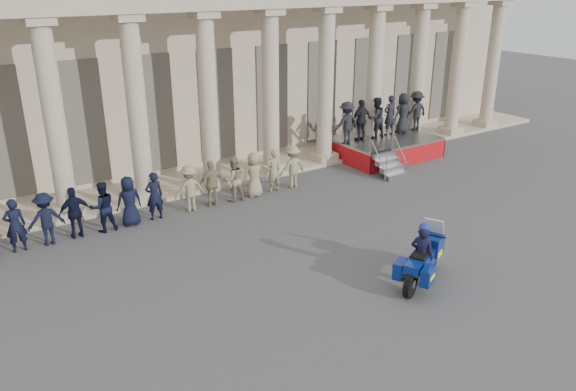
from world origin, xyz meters
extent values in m
plane|color=#404043|center=(0.00, 0.00, 0.00)|extent=(90.00, 90.00, 0.00)
cube|color=tan|center=(0.00, 15.00, 4.50)|extent=(40.00, 10.00, 9.00)
cube|color=tan|center=(0.00, 8.80, 0.07)|extent=(40.00, 2.60, 0.15)
cube|color=tan|center=(-3.90, 8.00, 0.30)|extent=(0.90, 0.90, 0.30)
cylinder|color=tan|center=(-3.90, 8.00, 3.25)|extent=(0.64, 0.64, 5.60)
cube|color=tan|center=(-3.90, 8.00, 6.17)|extent=(0.85, 0.85, 0.24)
cube|color=tan|center=(-1.30, 8.00, 0.30)|extent=(0.90, 0.90, 0.30)
cylinder|color=tan|center=(-1.30, 8.00, 3.25)|extent=(0.64, 0.64, 5.60)
cube|color=tan|center=(-1.30, 8.00, 6.17)|extent=(0.85, 0.85, 0.24)
cube|color=tan|center=(1.30, 8.00, 0.30)|extent=(0.90, 0.90, 0.30)
cylinder|color=tan|center=(1.30, 8.00, 3.25)|extent=(0.64, 0.64, 5.60)
cube|color=tan|center=(1.30, 8.00, 6.17)|extent=(0.85, 0.85, 0.24)
cube|color=tan|center=(3.90, 8.00, 0.30)|extent=(0.90, 0.90, 0.30)
cylinder|color=tan|center=(3.90, 8.00, 3.25)|extent=(0.64, 0.64, 5.60)
cube|color=tan|center=(3.90, 8.00, 6.17)|extent=(0.85, 0.85, 0.24)
cube|color=tan|center=(6.50, 8.00, 0.30)|extent=(0.90, 0.90, 0.30)
cylinder|color=tan|center=(6.50, 8.00, 3.25)|extent=(0.64, 0.64, 5.60)
cube|color=tan|center=(6.50, 8.00, 6.17)|extent=(0.85, 0.85, 0.24)
cube|color=tan|center=(9.10, 8.00, 0.30)|extent=(0.90, 0.90, 0.30)
cylinder|color=tan|center=(9.10, 8.00, 3.25)|extent=(0.64, 0.64, 5.60)
cube|color=tan|center=(9.10, 8.00, 6.17)|extent=(0.85, 0.85, 0.24)
cube|color=tan|center=(11.70, 8.00, 0.30)|extent=(0.90, 0.90, 0.30)
cylinder|color=tan|center=(11.70, 8.00, 3.25)|extent=(0.64, 0.64, 5.60)
cube|color=tan|center=(11.70, 8.00, 6.17)|extent=(0.85, 0.85, 0.24)
cube|color=tan|center=(14.30, 8.00, 0.30)|extent=(0.90, 0.90, 0.30)
cylinder|color=tan|center=(14.30, 8.00, 3.25)|extent=(0.64, 0.64, 5.60)
cube|color=tan|center=(14.30, 8.00, 6.17)|extent=(0.85, 0.85, 0.24)
cube|color=tan|center=(16.90, 8.00, 0.30)|extent=(0.90, 0.90, 0.30)
cylinder|color=tan|center=(16.90, 8.00, 3.25)|extent=(0.64, 0.64, 5.60)
cube|color=tan|center=(16.90, 8.00, 6.17)|extent=(0.85, 0.85, 0.24)
cube|color=black|center=(-5.20, 10.02, 2.55)|extent=(1.30, 0.12, 4.20)
cube|color=black|center=(-2.60, 10.02, 2.55)|extent=(1.30, 0.12, 4.20)
cube|color=black|center=(0.00, 10.02, 2.55)|extent=(1.30, 0.12, 4.20)
cube|color=black|center=(2.60, 10.02, 2.55)|extent=(1.30, 0.12, 4.20)
cube|color=black|center=(5.20, 10.02, 2.55)|extent=(1.30, 0.12, 4.20)
cube|color=black|center=(7.80, 10.02, 2.55)|extent=(1.30, 0.12, 4.20)
cube|color=black|center=(10.40, 10.02, 2.55)|extent=(1.30, 0.12, 4.20)
cube|color=black|center=(13.00, 10.02, 2.55)|extent=(1.30, 0.12, 4.20)
cube|color=black|center=(15.60, 10.02, 2.55)|extent=(1.30, 0.12, 4.20)
imported|color=black|center=(-5.68, 6.33, 0.80)|extent=(0.59, 0.38, 1.61)
imported|color=black|center=(-4.86, 6.33, 0.80)|extent=(1.04, 0.60, 1.61)
imported|color=black|center=(-4.04, 6.33, 0.80)|extent=(0.94, 0.39, 1.61)
imported|color=black|center=(-3.21, 6.33, 0.80)|extent=(0.78, 0.61, 1.61)
imported|color=black|center=(-2.39, 6.33, 0.80)|extent=(0.78, 0.51, 1.61)
imported|color=black|center=(-1.56, 6.33, 0.80)|extent=(0.59, 0.38, 1.61)
imported|color=gray|center=(-0.34, 6.33, 0.80)|extent=(1.04, 0.60, 1.61)
imported|color=gray|center=(0.48, 6.33, 0.80)|extent=(0.94, 0.39, 1.61)
imported|color=gray|center=(1.31, 6.33, 0.80)|extent=(0.78, 0.61, 1.61)
imported|color=gray|center=(2.13, 6.33, 0.80)|extent=(0.78, 0.51, 1.61)
imported|color=gray|center=(2.96, 6.33, 0.80)|extent=(0.59, 0.38, 1.61)
imported|color=gray|center=(3.78, 6.33, 0.80)|extent=(1.04, 0.60, 1.61)
cube|color=gray|center=(9.23, 7.27, 0.81)|extent=(4.26, 3.04, 0.10)
cube|color=#9B0C11|center=(9.23, 5.77, 0.38)|extent=(4.26, 0.04, 0.76)
cube|color=#9B0C11|center=(7.12, 7.27, 0.38)|extent=(0.04, 3.04, 0.76)
cube|color=#9B0C11|center=(11.34, 7.27, 0.38)|extent=(0.04, 3.04, 0.76)
cube|color=gray|center=(7.70, 4.85, 0.11)|extent=(1.10, 0.28, 0.22)
cube|color=gray|center=(7.70, 5.13, 0.32)|extent=(1.10, 0.28, 0.22)
cube|color=gray|center=(7.70, 5.41, 0.54)|extent=(1.10, 0.28, 0.22)
cube|color=gray|center=(7.70, 5.69, 0.75)|extent=(1.10, 0.28, 0.22)
cylinder|color=gray|center=(9.23, 8.74, 1.36)|extent=(4.26, 0.04, 0.04)
imported|color=black|center=(7.23, 7.47, 1.74)|extent=(1.13, 0.65, 1.75)
imported|color=black|center=(8.03, 7.47, 1.74)|extent=(1.02, 0.43, 1.75)
imported|color=black|center=(8.83, 7.47, 1.74)|extent=(0.85, 0.66, 1.75)
imported|color=black|center=(9.63, 7.47, 1.74)|extent=(0.64, 0.42, 1.75)
imported|color=black|center=(10.43, 7.47, 1.74)|extent=(0.85, 0.56, 1.75)
imported|color=black|center=(11.23, 7.47, 1.74)|extent=(1.13, 0.65, 1.75)
cylinder|color=black|center=(3.37, -0.96, 0.36)|extent=(0.71, 0.44, 0.72)
cylinder|color=black|center=(1.90, -1.66, 0.36)|extent=(0.71, 0.44, 0.72)
cube|color=navy|center=(2.68, -1.29, 0.67)|extent=(1.32, 0.95, 0.41)
cube|color=navy|center=(3.17, -1.05, 0.85)|extent=(0.78, 0.77, 0.49)
cube|color=silver|center=(3.17, -1.05, 0.60)|extent=(0.36, 0.40, 0.13)
cube|color=#B2BFCC|center=(3.34, -0.98, 1.22)|extent=(0.42, 0.55, 0.58)
cube|color=black|center=(2.49, -1.38, 0.89)|extent=(0.80, 0.64, 0.11)
cube|color=navy|center=(1.95, -1.63, 0.76)|extent=(0.50, 0.50, 0.24)
cube|color=navy|center=(2.19, -1.90, 0.60)|extent=(0.54, 0.42, 0.43)
cube|color=#E4FF0D|center=(2.19, -1.90, 0.60)|extent=(0.41, 0.37, 0.11)
cube|color=navy|center=(1.90, -1.27, 0.60)|extent=(0.54, 0.42, 0.43)
cube|color=#E4FF0D|center=(1.90, -1.27, 0.60)|extent=(0.41, 0.37, 0.11)
cylinder|color=silver|center=(2.08, -1.28, 0.33)|extent=(0.64, 0.38, 0.11)
cylinder|color=black|center=(3.17, -1.05, 1.11)|extent=(0.36, 0.70, 0.04)
imported|color=black|center=(2.53, -1.36, 0.82)|extent=(0.61, 0.70, 1.63)
sphere|color=navy|center=(2.53, -1.36, 1.58)|extent=(0.28, 0.28, 0.28)
camera|label=1|loc=(-7.22, -9.97, 7.40)|focal=35.00mm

